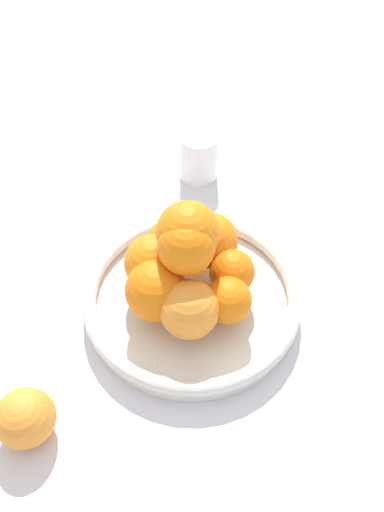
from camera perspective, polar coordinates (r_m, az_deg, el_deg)
The scene contains 5 objects.
ground_plane at distance 0.75m, azimuth -0.00°, elevation -5.71°, with size 4.00×4.00×0.00m, color silver.
fruit_bowl at distance 0.73m, azimuth -0.00°, elevation -4.77°, with size 0.32×0.32×0.04m.
orange_pile at distance 0.67m, azimuth -0.72°, elevation -0.90°, with size 0.18×0.20×0.15m.
stray_orange at distance 0.65m, azimuth -18.53°, elevation -17.14°, with size 0.07×0.07×0.07m, color orange.
drinking_glass at distance 0.92m, azimuth 0.77°, elevation 11.26°, with size 0.07×0.07×0.09m, color white.
Camera 1 is at (0.06, -0.43, 0.61)m, focal length 35.00 mm.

